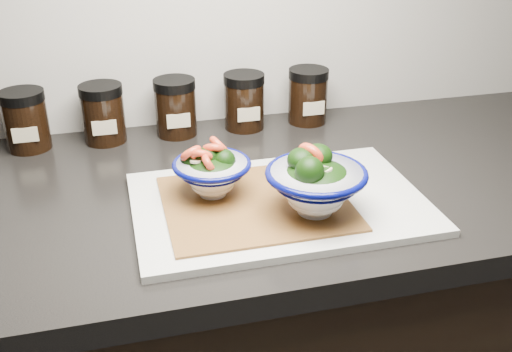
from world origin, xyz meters
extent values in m
cube|color=black|center=(0.00, 1.45, 0.88)|extent=(3.50, 0.60, 0.04)
cube|color=beige|center=(0.15, 1.36, 0.91)|extent=(0.45, 0.30, 0.01)
cube|color=#965C2D|center=(0.11, 1.35, 0.91)|extent=(0.28, 0.24, 0.00)
cylinder|color=white|center=(0.05, 1.40, 0.92)|extent=(0.04, 0.04, 0.01)
ellipsoid|color=white|center=(0.05, 1.40, 0.93)|extent=(0.07, 0.07, 0.03)
torus|color=#04084E|center=(0.05, 1.40, 0.97)|extent=(0.12, 0.12, 0.01)
torus|color=#04084E|center=(0.05, 1.40, 0.96)|extent=(0.10, 0.10, 0.00)
ellipsoid|color=black|center=(0.05, 1.40, 0.96)|extent=(0.09, 0.09, 0.04)
ellipsoid|color=black|center=(0.07, 1.39, 0.97)|extent=(0.04, 0.04, 0.04)
cylinder|color=#477233|center=(0.07, 1.39, 0.96)|extent=(0.01, 0.01, 0.02)
ellipsoid|color=black|center=(0.05, 1.40, 0.97)|extent=(0.04, 0.04, 0.04)
cylinder|color=#477233|center=(0.05, 1.40, 0.96)|extent=(0.01, 0.01, 0.02)
ellipsoid|color=black|center=(0.04, 1.41, 0.97)|extent=(0.03, 0.03, 0.03)
cylinder|color=#477233|center=(0.04, 1.41, 0.96)|extent=(0.01, 0.01, 0.02)
ellipsoid|color=black|center=(0.02, 1.41, 0.97)|extent=(0.04, 0.04, 0.04)
cylinder|color=#477233|center=(0.02, 1.41, 0.96)|extent=(0.01, 0.01, 0.02)
ellipsoid|color=black|center=(0.06, 1.42, 0.98)|extent=(0.03, 0.03, 0.03)
cylinder|color=#477233|center=(0.06, 1.42, 0.97)|extent=(0.01, 0.01, 0.02)
torus|color=#DE5B29|center=(0.02, 1.40, 0.99)|extent=(0.05, 0.04, 0.04)
torus|color=#DE5B29|center=(0.04, 1.40, 0.98)|extent=(0.05, 0.04, 0.05)
torus|color=#DE5B29|center=(0.06, 1.40, 0.99)|extent=(0.05, 0.05, 0.04)
torus|color=#DE5B29|center=(0.05, 1.38, 0.98)|extent=(0.03, 0.05, 0.05)
torus|color=#DE5B29|center=(0.07, 1.42, 0.99)|extent=(0.04, 0.05, 0.05)
cylinder|color=#CCBC8E|center=(0.03, 1.39, 0.98)|extent=(0.02, 0.02, 0.01)
cylinder|color=white|center=(0.19, 1.30, 0.92)|extent=(0.05, 0.05, 0.01)
ellipsoid|color=white|center=(0.19, 1.30, 0.94)|extent=(0.08, 0.08, 0.04)
torus|color=#04084E|center=(0.19, 1.30, 0.98)|extent=(0.15, 0.15, 0.01)
torus|color=#04084E|center=(0.19, 1.30, 0.96)|extent=(0.12, 0.12, 0.00)
ellipsoid|color=black|center=(0.19, 1.30, 0.97)|extent=(0.11, 0.11, 0.05)
ellipsoid|color=black|center=(0.17, 1.32, 0.99)|extent=(0.04, 0.04, 0.04)
cylinder|color=#477233|center=(0.17, 1.32, 0.98)|extent=(0.02, 0.01, 0.03)
ellipsoid|color=black|center=(0.20, 1.33, 0.99)|extent=(0.04, 0.04, 0.04)
cylinder|color=#477233|center=(0.20, 1.33, 0.98)|extent=(0.01, 0.01, 0.03)
ellipsoid|color=black|center=(0.17, 1.29, 0.99)|extent=(0.04, 0.04, 0.05)
cylinder|color=#477233|center=(0.17, 1.29, 0.98)|extent=(0.02, 0.01, 0.03)
torus|color=#DE5B29|center=(0.18, 1.33, 0.99)|extent=(0.06, 0.05, 0.05)
torus|color=#DE5B29|center=(0.18, 1.31, 0.99)|extent=(0.06, 0.06, 0.04)
torus|color=#DE5B29|center=(0.19, 1.33, 1.00)|extent=(0.05, 0.06, 0.05)
cylinder|color=#CCBC8E|center=(0.20, 1.30, 0.99)|extent=(0.02, 0.02, 0.02)
cylinder|color=#CCBC8E|center=(0.20, 1.29, 0.99)|extent=(0.02, 0.02, 0.01)
cylinder|color=black|center=(-0.24, 1.69, 0.95)|extent=(0.08, 0.08, 0.09)
cylinder|color=black|center=(-0.24, 1.69, 1.00)|extent=(0.08, 0.08, 0.02)
cube|color=#C6B793|center=(-0.24, 1.65, 0.94)|extent=(0.04, 0.00, 0.03)
cylinder|color=black|center=(-0.10, 1.69, 0.95)|extent=(0.08, 0.08, 0.09)
cylinder|color=black|center=(-0.10, 1.69, 1.00)|extent=(0.08, 0.08, 0.02)
cube|color=#C6B793|center=(-0.10, 1.65, 0.94)|extent=(0.05, 0.00, 0.03)
cylinder|color=black|center=(0.03, 1.69, 0.95)|extent=(0.08, 0.08, 0.09)
cylinder|color=black|center=(0.03, 1.69, 1.00)|extent=(0.08, 0.08, 0.02)
cube|color=#C6B793|center=(0.03, 1.65, 0.94)|extent=(0.04, 0.00, 0.03)
cylinder|color=black|center=(0.17, 1.69, 0.95)|extent=(0.08, 0.08, 0.09)
cylinder|color=black|center=(0.17, 1.69, 1.00)|extent=(0.08, 0.08, 0.02)
cube|color=#C6B793|center=(0.17, 1.65, 0.94)|extent=(0.04, 0.00, 0.03)
cylinder|color=black|center=(0.31, 1.69, 0.95)|extent=(0.08, 0.08, 0.09)
cylinder|color=black|center=(0.31, 1.69, 1.00)|extent=(0.08, 0.08, 0.02)
cube|color=#C6B793|center=(0.31, 1.65, 0.94)|extent=(0.05, 0.00, 0.03)
camera|label=1|loc=(-0.09, 0.58, 1.37)|focal=42.00mm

